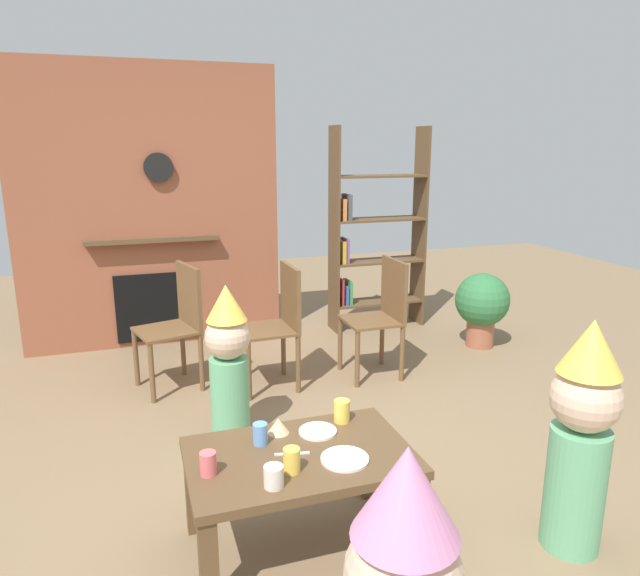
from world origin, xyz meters
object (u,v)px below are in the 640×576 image
(paper_plate_rear, at_px, (318,431))
(dining_chair_left, at_px, (178,319))
(paper_cup_center, at_px, (292,460))
(potted_plant_tall, at_px, (482,304))
(child_in_pink, at_px, (582,431))
(child_by_the_chairs, at_px, (228,359))
(paper_cup_far_right, at_px, (208,464))
(paper_cup_near_right, at_px, (274,476))
(dining_chair_middle, at_px, (278,319))
(paper_cup_far_left, at_px, (260,434))
(paper_plate_front, at_px, (345,459))
(bookshelf, at_px, (372,238))
(dining_chair_right, at_px, (382,310))
(paper_cup_near_left, at_px, (342,411))
(birthday_cake_slice, at_px, (278,426))
(coffee_table, at_px, (300,470))

(paper_plate_rear, bearing_deg, dining_chair_left, 104.33)
(paper_cup_center, xyz_separation_m, potted_plant_tall, (2.32, 2.14, -0.12))
(child_in_pink, xyz_separation_m, child_by_the_chairs, (-1.26, 1.43, -0.05))
(paper_cup_far_right, height_order, dining_chair_left, dining_chair_left)
(paper_cup_near_right, distance_m, paper_plate_rear, 0.46)
(child_in_pink, distance_m, child_by_the_chairs, 1.91)
(dining_chair_middle, bearing_deg, paper_cup_center, 74.98)
(paper_cup_center, height_order, paper_cup_far_left, paper_cup_center)
(paper_plate_front, bearing_deg, bookshelf, 64.84)
(paper_plate_front, relative_size, dining_chair_right, 0.23)
(paper_cup_near_right, height_order, dining_chair_left, dining_chair_left)
(paper_cup_near_left, height_order, birthday_cake_slice, paper_cup_near_left)
(child_by_the_chairs, relative_size, dining_chair_right, 1.07)
(paper_cup_near_left, xyz_separation_m, dining_chair_left, (-0.61, 1.75, -0.00))
(paper_cup_far_right, bearing_deg, coffee_table, 6.01)
(paper_cup_far_left, height_order, dining_chair_left, dining_chair_left)
(bookshelf, relative_size, dining_chair_left, 2.11)
(paper_cup_far_left, height_order, potted_plant_tall, potted_plant_tall)
(paper_plate_front, height_order, child_by_the_chairs, child_by_the_chairs)
(paper_cup_far_left, distance_m, dining_chair_right, 2.04)
(paper_cup_far_left, bearing_deg, child_by_the_chairs, 88.93)
(paper_plate_rear, distance_m, dining_chair_right, 1.87)
(paper_cup_near_right, height_order, birthday_cake_slice, paper_cup_near_right)
(paper_cup_near_left, bearing_deg, paper_cup_far_left, -168.62)
(potted_plant_tall, bearing_deg, dining_chair_left, -179.06)
(paper_plate_rear, xyz_separation_m, dining_chair_middle, (0.22, 1.60, 0.05))
(child_by_the_chairs, bearing_deg, bookshelf, 130.02)
(birthday_cake_slice, bearing_deg, bookshelf, 58.88)
(coffee_table, distance_m, paper_plate_rear, 0.22)
(coffee_table, height_order, paper_cup_center, paper_cup_center)
(paper_cup_far_left, distance_m, dining_chair_left, 1.85)
(child_by_the_chairs, bearing_deg, paper_cup_near_right, -8.47)
(bookshelf, bearing_deg, potted_plant_tall, -49.57)
(bookshelf, relative_size, dining_chair_middle, 2.11)
(child_by_the_chairs, bearing_deg, paper_cup_center, -4.08)
(paper_cup_far_right, height_order, paper_plate_rear, paper_cup_far_right)
(paper_plate_rear, distance_m, dining_chair_left, 1.88)
(paper_cup_near_right, height_order, paper_cup_far_right, paper_cup_far_right)
(paper_cup_center, xyz_separation_m, child_by_the_chairs, (-0.05, 1.19, -0.00))
(paper_cup_center, bearing_deg, dining_chair_middle, 77.22)
(bookshelf, relative_size, dining_chair_right, 2.11)
(child_by_the_chairs, distance_m, dining_chair_right, 1.43)
(paper_plate_rear, xyz_separation_m, dining_chair_right, (1.03, 1.56, 0.05))
(paper_cup_near_right, relative_size, dining_chair_middle, 0.10)
(paper_cup_near_left, distance_m, paper_cup_center, 0.48)
(dining_chair_middle, distance_m, dining_chair_right, 0.80)
(paper_cup_far_left, bearing_deg, paper_cup_center, -74.60)
(coffee_table, distance_m, paper_cup_far_left, 0.23)
(paper_cup_near_right, height_order, dining_chair_middle, dining_chair_middle)
(paper_cup_far_right, distance_m, dining_chair_left, 2.01)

